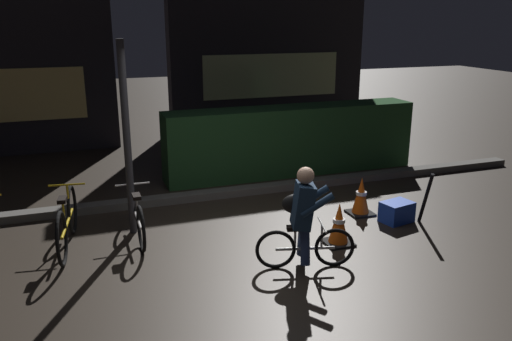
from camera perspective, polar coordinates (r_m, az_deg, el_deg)
The scene contains 13 objects.
ground_plane at distance 6.71m, azimuth 0.11°, elevation -8.94°, with size 40.00×40.00×0.00m, color #2D261E.
sidewalk_curb at distance 8.64m, azimuth -4.83°, elevation -2.61°, with size 12.00×0.24×0.12m, color #56544F.
hedge_row at distance 9.86m, azimuth 3.88°, elevation 3.32°, with size 4.80×0.70×1.27m, color #214723.
storefront_left at distance 12.30m, azimuth -25.72°, elevation 10.03°, with size 4.44×0.54×3.68m.
storefront_right at distance 13.81m, azimuth 1.38°, elevation 15.23°, with size 5.20×0.54×5.16m.
street_post at distance 7.11m, azimuth -13.88°, elevation 3.20°, with size 0.10×0.10×2.61m, color #2D2D33.
parked_bike_left_mid at distance 7.14m, azimuth -19.89°, elevation -5.29°, with size 0.46×1.67×0.77m.
parked_bike_center_left at distance 7.21m, azimuth -12.90°, elevation -4.79°, with size 0.46×1.50×0.69m.
traffic_cone_near at distance 6.94m, azimuth 9.02°, elevation -5.81°, with size 0.36×0.36×0.57m.
traffic_cone_far at distance 8.01m, azimuth 11.39°, elevation -2.80°, with size 0.36×0.36×0.58m.
blue_crate at distance 7.88m, azimuth 15.09°, elevation -4.38°, with size 0.44×0.32×0.30m, color #193DB7.
cyclist at distance 6.14m, azimuth 5.19°, elevation -5.10°, with size 1.16×0.61×1.25m.
closed_umbrella at distance 7.77m, azimuth 18.00°, elevation -2.90°, with size 0.05×0.05×0.85m, color black.
Camera 1 is at (-2.05, -5.70, 2.89)m, focal length 36.70 mm.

